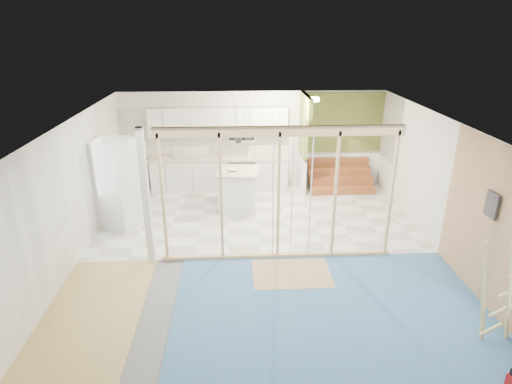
{
  "coord_description": "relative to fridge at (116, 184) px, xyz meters",
  "views": [
    {
      "loc": [
        -0.48,
        -7.2,
        4.24
      ],
      "look_at": [
        -0.08,
        0.6,
        1.14
      ],
      "focal_mm": 30.0,
      "sensor_mm": 36.0,
      "label": 1
    }
  ],
  "objects": [
    {
      "name": "room",
      "position": [
        3.07,
        -1.65,
        0.32
      ],
      "size": [
        7.01,
        8.01,
        2.61
      ],
      "color": "slate",
      "rests_on": "ground"
    },
    {
      "name": "floor_overlays",
      "position": [
        3.14,
        -1.59,
        -0.97
      ],
      "size": [
        7.0,
        8.0,
        0.03
      ],
      "color": "white",
      "rests_on": "room"
    },
    {
      "name": "stud_frame",
      "position": [
        2.83,
        -1.65,
        0.61
      ],
      "size": [
        4.66,
        0.14,
        2.6
      ],
      "color": "tan",
      "rests_on": "room"
    },
    {
      "name": "base_cabinets",
      "position": [
        1.46,
        1.71,
        -0.52
      ],
      "size": [
        4.45,
        2.24,
        0.93
      ],
      "color": "white",
      "rests_on": "room"
    },
    {
      "name": "upper_cabinets",
      "position": [
        2.23,
        2.16,
        0.83
      ],
      "size": [
        3.6,
        0.41,
        0.85
      ],
      "color": "white",
      "rests_on": "room"
    },
    {
      "name": "green_partition",
      "position": [
        5.12,
        2.01,
        -0.04
      ],
      "size": [
        2.25,
        1.51,
        2.6
      ],
      "color": "olive",
      "rests_on": "room"
    },
    {
      "name": "pot_rack",
      "position": [
        2.77,
        0.24,
        1.01
      ],
      "size": [
        0.52,
        0.52,
        0.72
      ],
      "color": "black",
      "rests_on": "room"
    },
    {
      "name": "electrical_panel",
      "position": [
        6.5,
        -3.05,
        0.67
      ],
      "size": [
        0.04,
        0.3,
        0.4
      ],
      "primitive_type": "cube",
      "color": "#36363A",
      "rests_on": "room"
    },
    {
      "name": "ceiling_light",
      "position": [
        4.47,
        1.35,
        1.56
      ],
      "size": [
        0.32,
        0.32,
        0.08
      ],
      "primitive_type": "cylinder",
      "color": "#FFEABF",
      "rests_on": "room"
    },
    {
      "name": "fridge",
      "position": [
        0.0,
        0.0,
        0.0
      ],
      "size": [
        1.13,
        1.09,
        1.97
      ],
      "rotation": [
        0.0,
        0.0,
        -0.4
      ],
      "color": "silver",
      "rests_on": "room"
    },
    {
      "name": "island",
      "position": [
        2.66,
        0.85,
        -0.51
      ],
      "size": [
        1.06,
        1.06,
        0.96
      ],
      "rotation": [
        0.0,
        0.0,
        -0.09
      ],
      "color": "white",
      "rests_on": "room"
    },
    {
      "name": "bowl",
      "position": [
        2.54,
        0.81,
        0.0
      ],
      "size": [
        0.23,
        0.23,
        0.06
      ],
      "primitive_type": "imported",
      "rotation": [
        0.0,
        0.0,
        0.0
      ],
      "color": "silver",
      "rests_on": "island"
    },
    {
      "name": "soap_bottle_a",
      "position": [
        0.99,
        2.15,
        0.08
      ],
      "size": [
        0.14,
        0.14,
        0.28
      ],
      "primitive_type": "imported",
      "rotation": [
        0.0,
        0.0,
        -0.42
      ],
      "color": "#B0B9C4",
      "rests_on": "base_cabinets"
    },
    {
      "name": "soap_bottle_b",
      "position": [
        2.96,
        1.98,
        0.05
      ],
      "size": [
        0.12,
        0.12,
        0.21
      ],
      "primitive_type": "imported",
      "rotation": [
        0.0,
        0.0,
        0.28
      ],
      "color": "white",
      "rests_on": "base_cabinets"
    },
    {
      "name": "ladder",
      "position": [
        6.14,
        -4.15,
        -0.14
      ],
      "size": [
        0.88,
        0.15,
        1.65
      ],
      "rotation": [
        0.0,
        0.0,
        0.3
      ],
      "color": "#CFC17F",
      "rests_on": "room"
    }
  ]
}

